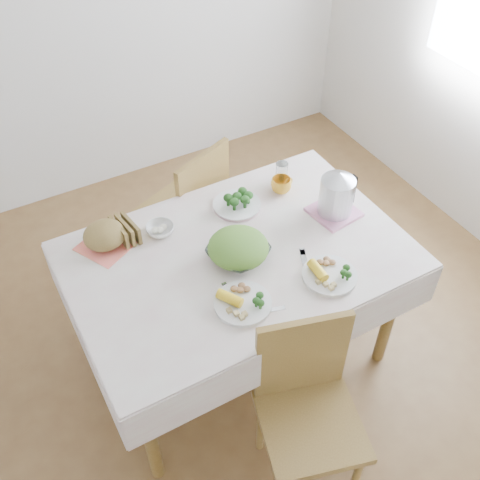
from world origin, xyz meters
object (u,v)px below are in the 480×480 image
chair_near (312,421)px  yellow_mug (281,185)px  chair_far (181,207)px  dining_table (238,308)px  salad_bowl (238,253)px  dinner_plate_left (243,303)px  electric_kettle (337,194)px  dinner_plate_right (329,275)px

chair_near → yellow_mug: size_ratio=8.62×
chair_far → yellow_mug: (0.36, -0.47, 0.34)m
dining_table → salad_bowl: (-0.01, -0.02, 0.42)m
chair_near → dinner_plate_left: chair_near is taller
salad_bowl → electric_kettle: electric_kettle is taller
yellow_mug → dining_table: bearing=-145.2°
chair_near → dinner_plate_right: (0.33, 0.40, 0.31)m
chair_far → dinner_plate_left: chair_far is taller
dinner_plate_left → dining_table: bearing=64.4°
chair_near → dinner_plate_right: bearing=66.2°
dinner_plate_left → dinner_plate_right: same height
dinner_plate_left → dinner_plate_right: 0.40m
chair_far → dinner_plate_left: size_ratio=3.76×
chair_near → electric_kettle: bearing=66.7°
yellow_mug → electric_kettle: size_ratio=0.45×
chair_far → dining_table: bearing=64.3°
salad_bowl → dinner_plate_right: size_ratio=1.06×
dinner_plate_left → chair_far: bearing=80.5°
salad_bowl → dinner_plate_right: (0.28, -0.29, -0.02)m
dinner_plate_left → dinner_plate_right: bearing=-6.8°
dining_table → chair_far: 0.75m
dinner_plate_left → yellow_mug: 0.76m
dining_table → electric_kettle: size_ratio=6.13×
dining_table → chair_near: size_ratio=1.58×
chair_far → electric_kettle: electric_kettle is taller
dining_table → yellow_mug: 0.65m
electric_kettle → dinner_plate_left: bearing=178.4°
salad_bowl → dinner_plate_right: 0.41m
chair_near → yellow_mug: (0.46, 0.99, 0.34)m
yellow_mug → dinner_plate_right: bearing=-102.3°
chair_near → dinner_plate_right: 0.60m
chair_near → yellow_mug: 1.14m
chair_far → yellow_mug: chair_far is taller
chair_far → electric_kettle: size_ratio=3.95×
chair_near → dinner_plate_left: size_ratio=3.70×
chair_far → dinner_plate_right: size_ratio=3.79×
chair_near → chair_far: 1.46m
dinner_plate_left → electric_kettle: electric_kettle is taller
dining_table → electric_kettle: 0.74m
dinner_plate_left → yellow_mug: yellow_mug is taller
salad_bowl → dinner_plate_left: (-0.12, -0.24, -0.02)m
dinner_plate_right → chair_far: bearing=102.3°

